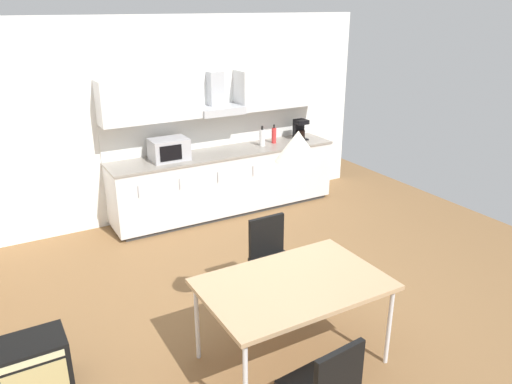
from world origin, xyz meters
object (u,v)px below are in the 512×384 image
microwave (169,149)px  pendant_lamp (298,146)px  coffee_maker (300,129)px  bottle_white (262,137)px  guitar_amp (33,366)px  bottle_red (274,135)px  dining_table (294,287)px  chair_far_right (272,252)px

microwave → pendant_lamp: size_ratio=1.50×
coffee_maker → bottle_white: bearing=-177.0°
guitar_amp → pendant_lamp: bearing=-20.0°
bottle_red → coffee_maker: bearing=-1.6°
guitar_amp → coffee_maker: bearing=31.0°
coffee_maker → bottle_white: 0.67m
microwave → dining_table: bearing=-93.0°
microwave → pendant_lamp: (-0.16, -3.14, 0.82)m
pendant_lamp → dining_table: bearing=-116.6°
microwave → coffee_maker: (2.06, 0.03, 0.01)m
coffee_maker → pendant_lamp: size_ratio=0.94×
bottle_red → dining_table: bottle_red is taller
dining_table → chair_far_right: bearing=69.3°
pendant_lamp → microwave: bearing=87.0°
dining_table → guitar_amp: size_ratio=2.77×
bottle_white → dining_table: 3.51m
chair_far_right → pendant_lamp: (-0.32, -0.85, 1.31)m
microwave → coffee_maker: bearing=0.7°
coffee_maker → chair_far_right: 3.03m
coffee_maker → pendant_lamp: (-2.22, -3.16, 0.81)m
dining_table → coffee_maker: bearing=55.0°
bottle_white → chair_far_right: (-1.23, -2.28, -0.47)m
guitar_amp → pendant_lamp: (1.89, -0.69, 1.62)m
dining_table → bottle_white: bearing=63.6°
chair_far_right → guitar_amp: size_ratio=1.67×
bottle_white → microwave: bearing=179.7°
microwave → bottle_red: (1.61, 0.04, -0.02)m
chair_far_right → microwave: bearing=94.0°
dining_table → bottle_red: bearing=60.8°
bottle_red → chair_far_right: 2.78m
microwave → guitar_amp: bearing=-130.0°
bottle_red → chair_far_right: bottle_red is taller
chair_far_right → pendant_lamp: size_ratio=2.72×
microwave → chair_far_right: (0.16, -2.28, -0.49)m
pendant_lamp → bottle_red: bearing=60.8°
microwave → bottle_white: (1.39, -0.01, -0.02)m
bottle_red → bottle_white: bearing=-168.2°
coffee_maker → guitar_amp: (-4.11, -2.47, -0.81)m
bottle_red → dining_table: (-1.78, -3.18, -0.30)m
dining_table → chair_far_right: 0.93m
coffee_maker → dining_table: 3.88m
guitar_amp → microwave: bearing=50.0°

